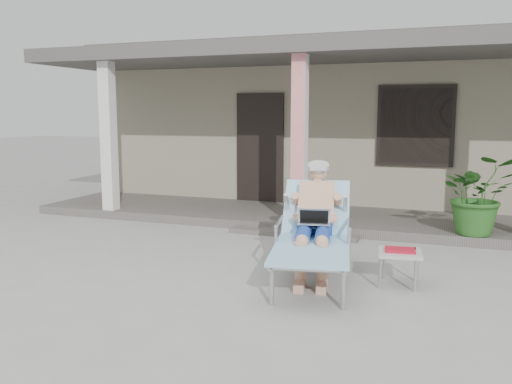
% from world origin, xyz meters
% --- Properties ---
extents(ground, '(60.00, 60.00, 0.00)m').
position_xyz_m(ground, '(0.00, 0.00, 0.00)').
color(ground, '#9E9E99').
rests_on(ground, ground).
extents(house, '(10.40, 5.40, 3.30)m').
position_xyz_m(house, '(0.00, 6.50, 1.67)').
color(house, gray).
rests_on(house, ground).
extents(porch_deck, '(10.00, 2.00, 0.15)m').
position_xyz_m(porch_deck, '(0.00, 3.00, 0.07)').
color(porch_deck, '#605B56').
rests_on(porch_deck, ground).
extents(porch_overhang, '(10.00, 2.30, 2.85)m').
position_xyz_m(porch_overhang, '(0.00, 2.95, 2.79)').
color(porch_overhang, silver).
rests_on(porch_overhang, porch_deck).
extents(porch_step, '(2.00, 0.30, 0.07)m').
position_xyz_m(porch_step, '(0.00, 1.85, 0.04)').
color(porch_step, '#605B56').
rests_on(porch_step, ground).
extents(lounger, '(1.16, 2.19, 1.38)m').
position_xyz_m(lounger, '(0.80, -0.04, 0.85)').
color(lounger, '#B7B7BC').
rests_on(lounger, ground).
extents(side_table, '(0.51, 0.51, 0.41)m').
position_xyz_m(side_table, '(1.76, -0.05, 0.35)').
color(side_table, '#B1B1AC').
rests_on(side_table, ground).
extents(potted_palm, '(1.21, 1.10, 1.15)m').
position_xyz_m(potted_palm, '(2.62, 2.25, 0.72)').
color(potted_palm, '#26591E').
rests_on(potted_palm, porch_deck).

